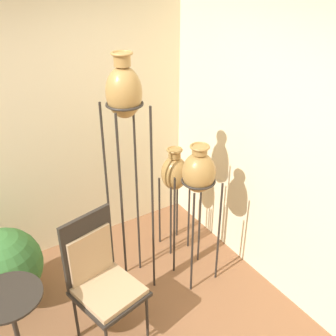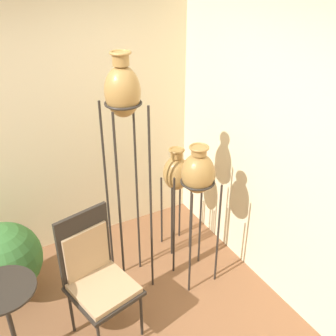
{
  "view_description": "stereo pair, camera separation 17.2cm",
  "coord_description": "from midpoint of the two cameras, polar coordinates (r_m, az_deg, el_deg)",
  "views": [
    {
      "loc": [
        -0.57,
        -1.72,
        2.76
      ],
      "look_at": [
        1.04,
        0.84,
        1.12
      ],
      "focal_mm": 42.0,
      "sensor_mm": 36.0,
      "label": 1
    },
    {
      "loc": [
        -0.42,
        -1.81,
        2.76
      ],
      "look_at": [
        1.04,
        0.84,
        1.12
      ],
      "focal_mm": 42.0,
      "sensor_mm": 36.0,
      "label": 2
    }
  ],
  "objects": [
    {
      "name": "vase_stand_tall",
      "position": [
        2.99,
        -4.89,
        9.65
      ],
      "size": [
        0.3,
        0.3,
        2.17
      ],
      "color": "#28231E",
      "rests_on": "ground_plane"
    },
    {
      "name": "wall_right",
      "position": [
        3.2,
        20.81,
        0.28
      ],
      "size": [
        0.06,
        7.49,
        2.7
      ],
      "color": "beige",
      "rests_on": "ground_plane"
    },
    {
      "name": "chair",
      "position": [
        3.19,
        -8.9,
        -14.74
      ],
      "size": [
        0.57,
        0.58,
        1.09
      ],
      "rotation": [
        0.0,
        0.0,
        0.24
      ],
      "color": "#28231E",
      "rests_on": "ground_plane"
    },
    {
      "name": "potted_plant",
      "position": [
        3.74,
        -21.3,
        -12.48
      ],
      "size": [
        0.64,
        0.64,
        0.77
      ],
      "color": "brown",
      "rests_on": "ground_plane"
    },
    {
      "name": "wall_back",
      "position": [
        3.84,
        -19.37,
        5.22
      ],
      "size": [
        7.49,
        0.06,
        2.7
      ],
      "color": "beige",
      "rests_on": "ground_plane"
    },
    {
      "name": "vase_stand_short",
      "position": [
        3.86,
        2.5,
        -0.94
      ],
      "size": [
        0.26,
        0.26,
        1.15
      ],
      "color": "#28231E",
      "rests_on": "ground_plane"
    },
    {
      "name": "vase_stand_medium",
      "position": [
        3.34,
        5.84,
        -1.15
      ],
      "size": [
        0.31,
        0.31,
        1.4
      ],
      "color": "#28231E",
      "rests_on": "ground_plane"
    },
    {
      "name": "side_table",
      "position": [
        3.14,
        -20.8,
        -18.83
      ],
      "size": [
        0.47,
        0.47,
        0.76
      ],
      "color": "#28231E",
      "rests_on": "ground_plane"
    }
  ]
}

